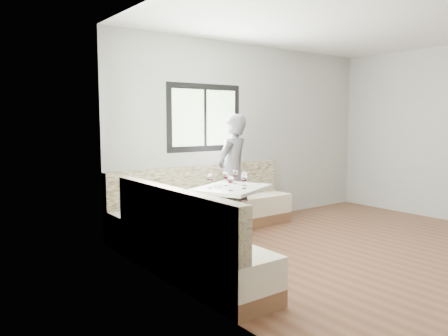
# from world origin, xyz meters

# --- Properties ---
(room) EXTENTS (5.01, 5.01, 2.81)m
(room) POSITION_xyz_m (-0.08, 0.08, 1.41)
(room) COLOR brown
(room) RESTS_ON ground
(banquette) EXTENTS (2.90, 2.80, 0.95)m
(banquette) POSITION_xyz_m (-1.59, 1.63, 0.33)
(banquette) COLOR #8D6041
(banquette) RESTS_ON ground
(table) EXTENTS (1.17, 1.07, 0.78)m
(table) POSITION_xyz_m (-1.24, 1.42, 0.59)
(table) COLOR black
(table) RESTS_ON ground
(person) EXTENTS (0.73, 0.60, 1.70)m
(person) POSITION_xyz_m (-0.70, 2.08, 0.85)
(person) COLOR #575159
(person) RESTS_ON ground
(olive_ramekin) EXTENTS (0.10, 0.10, 0.04)m
(olive_ramekin) POSITION_xyz_m (-1.43, 1.45, 0.80)
(olive_ramekin) COLOR white
(olive_ramekin) RESTS_ON table
(wine_glass_a) EXTENTS (0.08, 0.08, 0.18)m
(wine_glass_a) POSITION_xyz_m (-1.43, 1.18, 0.91)
(wine_glass_a) COLOR white
(wine_glass_a) RESTS_ON table
(wine_glass_b) EXTENTS (0.08, 0.08, 0.18)m
(wine_glass_b) POSITION_xyz_m (-1.21, 1.20, 0.91)
(wine_glass_b) COLOR white
(wine_glass_b) RESTS_ON table
(wine_glass_c) EXTENTS (0.08, 0.08, 0.18)m
(wine_glass_c) POSITION_xyz_m (-1.05, 1.38, 0.91)
(wine_glass_c) COLOR white
(wine_glass_c) RESTS_ON table
(wine_glass_d) EXTENTS (0.08, 0.08, 0.18)m
(wine_glass_d) POSITION_xyz_m (-1.24, 1.53, 0.91)
(wine_glass_d) COLOR white
(wine_glass_d) RESTS_ON table
(wine_glass_e) EXTENTS (0.08, 0.08, 0.18)m
(wine_glass_e) POSITION_xyz_m (-1.03, 1.60, 0.91)
(wine_glass_e) COLOR white
(wine_glass_e) RESTS_ON table
(wine_glass_f) EXTENTS (0.08, 0.08, 0.18)m
(wine_glass_f) POSITION_xyz_m (-1.52, 1.49, 0.91)
(wine_glass_f) COLOR white
(wine_glass_f) RESTS_ON table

